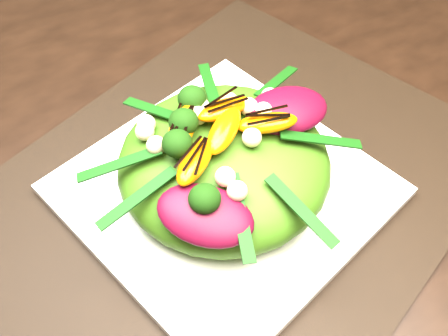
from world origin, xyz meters
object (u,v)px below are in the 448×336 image
salad_bowl (224,182)px  lettuce_mound (224,163)px  placemat (224,194)px  dining_table (378,49)px  orange_segment (221,126)px  plate_base (224,190)px

salad_bowl → lettuce_mound: bearing=0.0°
placemat → lettuce_mound: (0.00, -0.00, 0.05)m
placemat → dining_table: bearing=21.8°
dining_table → orange_segment: bearing=-159.6°
plate_base → salad_bowl: size_ratio=1.27×
dining_table → lettuce_mound: bearing=-158.2°
placemat → salad_bowl: size_ratio=2.47×
salad_bowl → orange_segment: bearing=76.0°
salad_bowl → lettuce_mound: 0.03m
orange_segment → plate_base: bearing=-104.0°
lettuce_mound → salad_bowl: bearing=0.0°
dining_table → lettuce_mound: dining_table is taller
placemat → orange_segment: 0.09m
lettuce_mound → orange_segment: size_ratio=3.65×
placemat → salad_bowl: (0.00, -0.00, 0.02)m
dining_table → plate_base: (-0.31, -0.12, 0.03)m
dining_table → placemat: 0.33m
salad_bowl → dining_table: bearing=21.8°
placemat → orange_segment: (0.00, 0.01, 0.09)m
orange_segment → placemat: bearing=-104.0°
plate_base → placemat: bearing=166.0°
plate_base → lettuce_mound: bearing=0.0°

